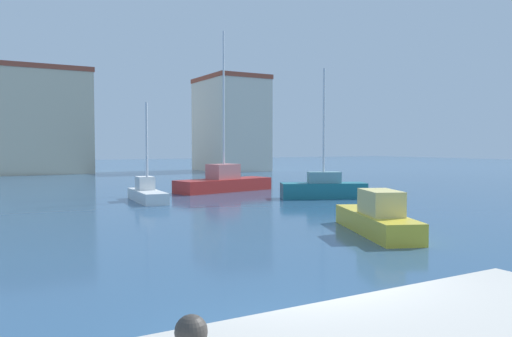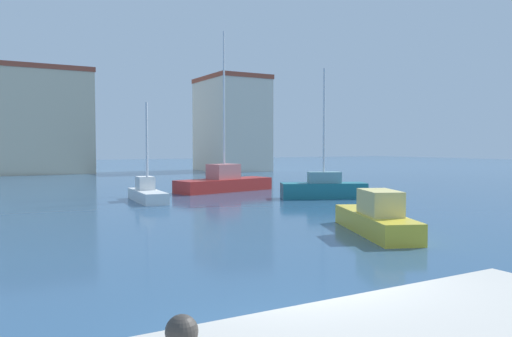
% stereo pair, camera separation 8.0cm
% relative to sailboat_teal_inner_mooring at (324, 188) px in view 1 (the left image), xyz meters
% --- Properties ---
extents(water, '(160.00, 160.00, 0.00)m').
position_rel_sailboat_teal_inner_mooring_xyz_m(water, '(1.96, 3.66, -0.59)').
color(water, '#2D5175').
rests_on(water, ground).
extents(sailboat_teal_inner_mooring, '(4.83, 3.15, 7.19)m').
position_rel_sailboat_teal_inner_mooring_xyz_m(sailboat_teal_inner_mooring, '(0.00, 0.00, 0.00)').
color(sailboat_teal_inner_mooring, '#1E707A').
rests_on(sailboat_teal_inner_mooring, water).
extents(motorboat_yellow_far_left, '(3.11, 5.15, 1.48)m').
position_rel_sailboat_teal_inner_mooring_xyz_m(motorboat_yellow_far_left, '(-5.30, -9.86, -0.07)').
color(motorboat_yellow_far_left, gold).
rests_on(motorboat_yellow_far_left, water).
extents(sailboat_white_center_channel, '(1.48, 4.43, 5.19)m').
position_rel_sailboat_teal_inner_mooring_xyz_m(sailboat_white_center_channel, '(-9.02, 3.38, -0.14)').
color(sailboat_white_center_channel, white).
rests_on(sailboat_white_center_channel, water).
extents(sailboat_red_distant_north, '(6.90, 3.38, 10.19)m').
position_rel_sailboat_teal_inner_mooring_xyz_m(sailboat_red_distant_north, '(-2.95, 6.62, 0.03)').
color(sailboat_red_distant_north, '#B22823').
rests_on(sailboat_red_distant_north, water).
extents(yacht_club, '(9.24, 6.85, 11.02)m').
position_rel_sailboat_teal_inner_mooring_xyz_m(yacht_club, '(-10.37, 34.52, 4.93)').
color(yacht_club, beige).
rests_on(yacht_club, ground).
extents(warehouse_block, '(6.46, 8.62, 10.90)m').
position_rel_sailboat_teal_inner_mooring_xyz_m(warehouse_block, '(9.47, 30.26, 4.87)').
color(warehouse_block, beige).
rests_on(warehouse_block, ground).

